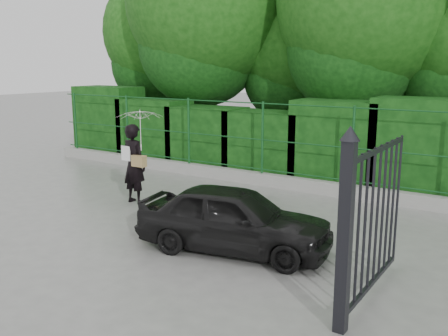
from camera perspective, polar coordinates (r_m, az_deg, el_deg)
The scene contains 8 objects.
ground at distance 9.41m, azimuth -11.44°, elevation -6.99°, with size 80.00×80.00×0.00m, color gray.
kerb at distance 12.82m, azimuth 2.78°, elevation -1.04°, with size 14.00×0.25×0.30m, color #9E9E99.
fence at distance 12.52m, azimuth 3.70°, elevation 3.53°, with size 14.13×0.06×1.80m.
hedge at distance 13.51m, azimuth 5.06°, elevation 3.34°, with size 14.20×1.20×2.27m.
trees at distance 15.03m, azimuth 13.55°, elevation 17.68°, with size 17.10×6.15×8.08m.
gate at distance 6.09m, azimuth 15.21°, elevation -5.87°, with size 0.22×2.33×2.36m.
woman at distance 10.87m, azimuth -9.83°, elevation 2.93°, with size 0.98×1.00×2.06m.
car at distance 8.10m, azimuth 1.16°, elevation -5.80°, with size 1.28×3.18×1.09m, color black.
Camera 1 is at (6.35, -6.27, 2.99)m, focal length 40.00 mm.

